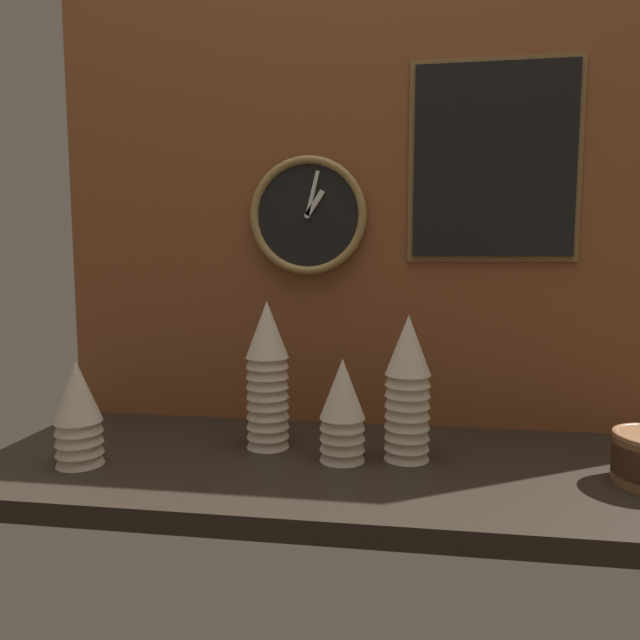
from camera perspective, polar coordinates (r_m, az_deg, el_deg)
name	(u,v)px	position (r cm, az deg, el deg)	size (l,w,h in cm)	color
ground_plane	(384,470)	(117.88, 6.43, -14.70)	(160.00, 56.00, 4.00)	black
wall_tiled_back	(391,205)	(137.27, 7.08, 11.38)	(160.00, 3.00, 105.00)	brown
cup_stack_far_left	(78,413)	(120.69, -23.03, -8.56)	(9.03, 9.03, 20.49)	beige
cup_stack_center	(342,410)	(113.67, 2.26, -8.97)	(9.03, 9.03, 20.49)	beige
cup_stack_center_left	(267,375)	(120.79, -5.28, -5.47)	(9.03, 9.03, 31.18)	beige
cup_stack_center_right	(408,388)	(114.56, 8.75, -6.71)	(9.03, 9.03, 29.04)	beige
wall_clock	(308,216)	(135.83, -1.21, 10.39)	(27.68, 2.70, 27.68)	black
menu_board	(494,161)	(137.68, 16.99, 14.98)	(37.65, 1.32, 44.86)	olive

